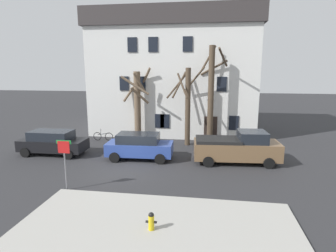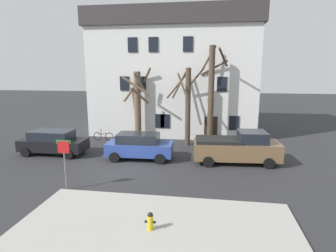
# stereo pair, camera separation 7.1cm
# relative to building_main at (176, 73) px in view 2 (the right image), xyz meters

# --- Properties ---
(ground_plane) EXTENTS (120.00, 120.00, 0.00)m
(ground_plane) POSITION_rel_building_main_xyz_m (-1.55, -12.42, -5.65)
(ground_plane) COLOR #2D2D30
(sidewalk_slab) EXTENTS (10.75, 6.38, 0.12)m
(sidewalk_slab) POSITION_rel_building_main_xyz_m (1.60, -18.87, -5.59)
(sidewalk_slab) COLOR #A8A59E
(sidewalk_slab) RESTS_ON ground_plane
(building_main) EXTENTS (15.34, 9.09, 11.18)m
(building_main) POSITION_rel_building_main_xyz_m (0.00, 0.00, 0.00)
(building_main) COLOR white
(building_main) RESTS_ON ground_plane
(tree_bare_near) EXTENTS (2.57, 2.61, 6.14)m
(tree_bare_near) POSITION_rel_building_main_xyz_m (-2.57, -4.97, -2.41)
(tree_bare_near) COLOR brown
(tree_bare_near) RESTS_ON ground_plane
(tree_bare_mid) EXTENTS (3.00, 2.60, 6.19)m
(tree_bare_mid) POSITION_rel_building_main_xyz_m (1.67, -5.86, -2.28)
(tree_bare_mid) COLOR #4C3D2D
(tree_bare_mid) RESTS_ON ground_plane
(tree_bare_far) EXTENTS (2.17, 2.53, 7.84)m
(tree_bare_far) POSITION_rel_building_main_xyz_m (3.54, -5.52, -1.50)
(tree_bare_far) COLOR #4C3D2D
(tree_bare_far) RESTS_ON ground_plane
(car_black_wagon) EXTENTS (4.67, 2.07, 1.72)m
(car_black_wagon) POSITION_rel_building_main_xyz_m (-7.54, -9.93, -4.75)
(car_black_wagon) COLOR black
(car_black_wagon) RESTS_ON ground_plane
(car_blue_wagon) EXTENTS (4.48, 2.14, 1.77)m
(car_blue_wagon) POSITION_rel_building_main_xyz_m (-1.17, -10.07, -4.73)
(car_blue_wagon) COLOR #2D4799
(car_blue_wagon) RESTS_ON ground_plane
(pickup_truck_brown) EXTENTS (5.55, 2.55, 2.10)m
(pickup_truck_brown) POSITION_rel_building_main_xyz_m (5.28, -9.87, -4.64)
(pickup_truck_brown) COLOR brown
(pickup_truck_brown) RESTS_ON ground_plane
(fire_hydrant) EXTENTS (0.42, 0.22, 0.69)m
(fire_hydrant) POSITION_rel_building_main_xyz_m (1.43, -18.55, -5.17)
(fire_hydrant) COLOR gold
(fire_hydrant) RESTS_ON sidewalk_slab
(street_sign_pole) EXTENTS (0.76, 0.07, 2.58)m
(street_sign_pole) POSITION_rel_building_main_xyz_m (-3.56, -15.51, -3.83)
(street_sign_pole) COLOR slate
(street_sign_pole) RESTS_ON ground_plane
(bicycle_leaning) EXTENTS (1.75, 0.06, 1.03)m
(bicycle_leaning) POSITION_rel_building_main_xyz_m (-5.49, -5.62, -5.28)
(bicycle_leaning) COLOR black
(bicycle_leaning) RESTS_ON ground_plane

